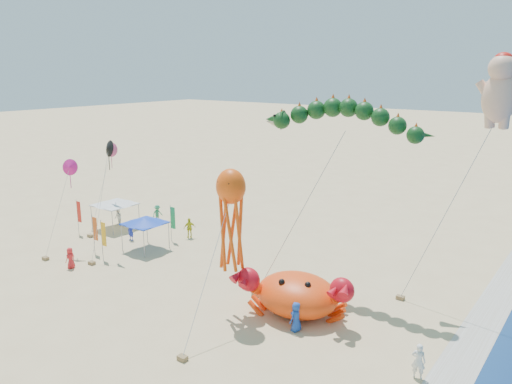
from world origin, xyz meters
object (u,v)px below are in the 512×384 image
(cherub_kite, at_px, (500,89))
(canopy_blue, at_px, (145,221))
(dragon_kite, at_px, (344,123))
(crab_inflatable, at_px, (296,293))
(canopy_white, at_px, (114,202))
(octopus_kite, at_px, (231,212))

(cherub_kite, relative_size, canopy_blue, 4.79)
(dragon_kite, bearing_deg, cherub_kite, 14.13)
(crab_inflatable, bearing_deg, canopy_white, 168.84)
(cherub_kite, distance_m, canopy_blue, 27.14)
(dragon_kite, xyz_separation_m, canopy_blue, (-16.10, -2.60, -8.67))
(cherub_kite, distance_m, canopy_white, 33.04)
(cherub_kite, height_order, canopy_white, cherub_kite)
(octopus_kite, relative_size, canopy_blue, 2.79)
(octopus_kite, bearing_deg, canopy_blue, 161.11)
(canopy_blue, bearing_deg, cherub_kite, 10.88)
(canopy_white, bearing_deg, cherub_kite, 4.51)
(dragon_kite, height_order, octopus_kite, dragon_kite)
(dragon_kite, height_order, canopy_white, dragon_kite)
(crab_inflatable, bearing_deg, canopy_blue, 172.10)
(dragon_kite, distance_m, octopus_kite, 9.10)
(crab_inflatable, xyz_separation_m, cherub_kite, (8.60, 6.90, 11.95))
(octopus_kite, distance_m, canopy_blue, 13.88)
(cherub_kite, bearing_deg, crab_inflatable, -141.27)
(dragon_kite, relative_size, octopus_kite, 1.38)
(dragon_kite, relative_size, canopy_blue, 3.84)
(crab_inflatable, distance_m, canopy_white, 22.97)
(octopus_kite, xyz_separation_m, canopy_blue, (-12.60, 4.31, -3.91))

